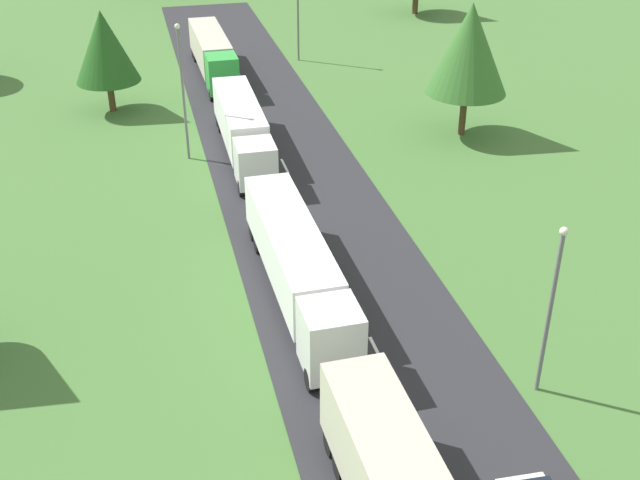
{
  "coord_description": "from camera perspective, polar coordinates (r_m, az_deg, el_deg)",
  "views": [
    {
      "loc": [
        -9.31,
        0.05,
        22.27
      ],
      "look_at": [
        -0.58,
        35.51,
        1.26
      ],
      "focal_mm": 44.37,
      "sensor_mm": 36.0,
      "label": 1
    }
  ],
  "objects": [
    {
      "name": "truck_third",
      "position": [
        54.72,
        -5.62,
        8.1
      ],
      "size": [
        2.64,
        13.54,
        3.48
      ],
      "color": "white",
      "rests_on": "road"
    },
    {
      "name": "lamppost_second",
      "position": [
        32.85,
        16.34,
        -4.4
      ],
      "size": [
        0.36,
        0.36,
        7.87
      ],
      "color": "slate",
      "rests_on": "ground"
    },
    {
      "name": "lane_marking_centre",
      "position": [
        33.17,
        6.35,
        -12.33
      ],
      "size": [
        0.16,
        124.81,
        0.01
      ],
      "color": "white",
      "rests_on": "road"
    },
    {
      "name": "lamppost_third",
      "position": [
        53.67,
        -9.88,
        10.84
      ],
      "size": [
        0.36,
        0.36,
        9.27
      ],
      "color": "slate",
      "rests_on": "ground"
    },
    {
      "name": "lamppost_fourth",
      "position": [
        74.6,
        -1.61,
        16.6
      ],
      "size": [
        0.36,
        0.36,
        9.24
      ],
      "color": "slate",
      "rests_on": "ground"
    },
    {
      "name": "truck_second",
      "position": [
        38.52,
        -1.66,
        -1.7
      ],
      "size": [
        2.7,
        14.86,
        3.5
      ],
      "color": "white",
      "rests_on": "road"
    },
    {
      "name": "truck_fourth",
      "position": [
        71.32,
        -7.75,
        13.21
      ],
      "size": [
        2.68,
        13.79,
        3.48
      ],
      "color": "green",
      "rests_on": "road"
    },
    {
      "name": "tree_ash",
      "position": [
        57.59,
        10.71,
        13.4
      ],
      "size": [
        5.78,
        5.78,
        9.59
      ],
      "color": "#513823",
      "rests_on": "ground"
    },
    {
      "name": "road",
      "position": [
        34.34,
        5.44,
        -10.62
      ],
      "size": [
        10.0,
        140.0,
        0.06
      ],
      "primitive_type": "cube",
      "color": "#2B2B30",
      "rests_on": "ground"
    },
    {
      "name": "tree_oak",
      "position": [
        63.8,
        -15.28,
        13.31
      ],
      "size": [
        4.94,
        4.94,
        7.87
      ],
      "color": "#513823",
      "rests_on": "ground"
    }
  ]
}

